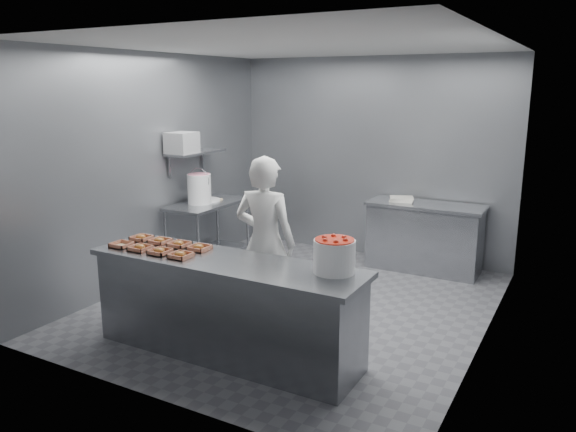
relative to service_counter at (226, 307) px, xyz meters
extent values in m
plane|color=#4C4C51|center=(0.00, 1.35, -0.45)|extent=(4.50, 4.50, 0.00)
plane|color=white|center=(0.00, 1.35, 2.35)|extent=(4.50, 4.50, 0.00)
cube|color=slate|center=(0.00, 3.60, 0.95)|extent=(4.00, 0.04, 2.80)
cube|color=slate|center=(-2.00, 1.35, 0.95)|extent=(0.04, 4.50, 2.80)
cube|color=slate|center=(2.00, 1.35, 0.95)|extent=(0.04, 4.50, 2.80)
cube|color=slate|center=(0.00, 0.00, 0.42)|extent=(2.60, 0.70, 0.05)
cube|color=slate|center=(0.00, 0.00, -0.03)|extent=(2.50, 0.64, 0.85)
cube|color=slate|center=(-1.65, 1.95, 0.43)|extent=(0.60, 1.20, 0.04)
cube|color=slate|center=(-1.65, 1.95, -0.25)|extent=(0.56, 1.15, 0.03)
cylinder|color=slate|center=(-1.91, 1.39, -0.01)|extent=(0.04, 0.04, 0.88)
cylinder|color=slate|center=(-1.39, 1.39, -0.01)|extent=(0.04, 0.04, 0.88)
cylinder|color=slate|center=(-1.91, 2.51, -0.01)|extent=(0.04, 0.04, 0.88)
cylinder|color=slate|center=(-1.39, 2.51, -0.01)|extent=(0.04, 0.04, 0.88)
cube|color=slate|center=(0.90, 3.25, 0.42)|extent=(1.50, 0.60, 0.05)
cube|color=slate|center=(0.90, 3.25, -0.03)|extent=(1.44, 0.55, 0.85)
cube|color=slate|center=(-1.82, 1.95, 1.10)|extent=(0.35, 0.90, 0.03)
cube|color=tan|center=(-1.11, -0.13, 0.47)|extent=(0.18, 0.18, 0.04)
cube|color=white|center=(-1.06, -0.12, 0.46)|extent=(0.10, 0.06, 0.00)
cube|color=tan|center=(-0.87, -0.13, 0.47)|extent=(0.18, 0.18, 0.04)
cube|color=white|center=(-0.82, -0.12, 0.46)|extent=(0.10, 0.06, 0.00)
ellipsoid|color=#AD662B|center=(-0.88, -0.13, 0.48)|extent=(0.10, 0.10, 0.05)
cube|color=tan|center=(-0.63, -0.13, 0.47)|extent=(0.18, 0.18, 0.04)
cube|color=white|center=(-0.58, -0.12, 0.46)|extent=(0.10, 0.06, 0.00)
ellipsoid|color=#AD662B|center=(-0.64, -0.13, 0.48)|extent=(0.10, 0.10, 0.05)
cube|color=tan|center=(-0.39, -0.13, 0.47)|extent=(0.18, 0.18, 0.04)
cube|color=white|center=(-0.34, -0.12, 0.46)|extent=(0.10, 0.06, 0.00)
ellipsoid|color=#AD662B|center=(-0.40, -0.13, 0.48)|extent=(0.10, 0.10, 0.05)
cube|color=tan|center=(-1.11, 0.13, 0.47)|extent=(0.18, 0.18, 0.04)
cube|color=white|center=(-1.06, 0.15, 0.46)|extent=(0.10, 0.06, 0.00)
ellipsoid|color=#AD662B|center=(-1.12, 0.13, 0.48)|extent=(0.10, 0.10, 0.05)
cube|color=tan|center=(-0.87, 0.13, 0.47)|extent=(0.18, 0.18, 0.04)
cube|color=white|center=(-0.82, 0.15, 0.46)|extent=(0.10, 0.06, 0.00)
ellipsoid|color=#AD662B|center=(-0.88, 0.13, 0.48)|extent=(0.10, 0.10, 0.05)
cube|color=tan|center=(-0.63, 0.13, 0.47)|extent=(0.18, 0.18, 0.04)
cube|color=white|center=(-0.58, 0.15, 0.46)|extent=(0.10, 0.06, 0.00)
ellipsoid|color=#AD662B|center=(-0.64, 0.13, 0.48)|extent=(0.10, 0.10, 0.05)
cube|color=tan|center=(-0.39, 0.13, 0.47)|extent=(0.18, 0.18, 0.04)
cube|color=white|center=(-0.34, 0.15, 0.46)|extent=(0.10, 0.06, 0.00)
ellipsoid|color=#AD662B|center=(-0.40, 0.13, 0.48)|extent=(0.10, 0.10, 0.05)
imported|color=white|center=(-0.03, 0.73, 0.42)|extent=(0.67, 0.48, 1.74)
cylinder|color=white|center=(0.99, 0.15, 0.58)|extent=(0.34, 0.34, 0.28)
cylinder|color=red|center=(0.99, 0.15, 0.71)|extent=(0.32, 0.32, 0.04)
cylinder|color=white|center=(-1.69, 1.83, 0.64)|extent=(0.30, 0.30, 0.39)
cylinder|color=pink|center=(-1.69, 1.83, 0.83)|extent=(0.28, 0.28, 0.02)
torus|color=slate|center=(-1.69, 1.83, 0.76)|extent=(0.32, 0.01, 0.32)
cylinder|color=white|center=(-1.71, 2.02, 0.46)|extent=(0.39, 0.39, 0.03)
cube|color=#CCB28C|center=(-1.63, 2.11, 0.46)|extent=(0.16, 0.14, 0.02)
cube|color=gray|center=(-1.82, 1.68, 1.24)|extent=(0.32, 0.36, 0.27)
cube|color=silver|center=(0.57, 3.25, 0.48)|extent=(0.34, 0.28, 0.06)
camera|label=1|loc=(2.77, -3.88, 1.95)|focal=35.00mm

